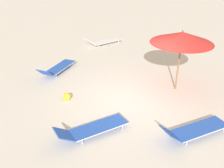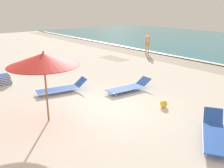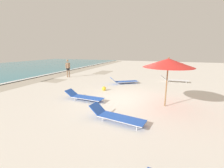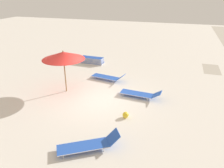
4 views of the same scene
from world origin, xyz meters
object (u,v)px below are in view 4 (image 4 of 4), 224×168
at_px(sun_lounger_under_umbrella, 89,144).
at_px(beach_ball, 126,115).
at_px(lounger_stack, 92,60).
at_px(beach_umbrella, 63,56).
at_px(sun_lounger_near_water_left, 140,94).
at_px(sun_lounger_near_water_right, 108,77).

height_order(sun_lounger_under_umbrella, beach_ball, sun_lounger_under_umbrella).
xyz_separation_m(lounger_stack, sun_lounger_under_umbrella, (9.33, 3.76, -0.04)).
distance_m(beach_umbrella, sun_lounger_near_water_left, 4.62).
xyz_separation_m(lounger_stack, sun_lounger_near_water_left, (4.63, 4.73, -0.04)).
relative_size(beach_umbrella, sun_lounger_near_water_right, 1.04).
distance_m(sun_lounger_under_umbrella, sun_lounger_near_water_left, 4.80).
bearing_deg(beach_ball, sun_lounger_under_umbrella, -16.28).
height_order(lounger_stack, sun_lounger_near_water_right, sun_lounger_near_water_right).
xyz_separation_m(sun_lounger_near_water_left, sun_lounger_near_water_right, (-1.77, -2.42, 0.00)).
xyz_separation_m(lounger_stack, sun_lounger_near_water_right, (2.86, 2.31, -0.04)).
bearing_deg(beach_umbrella, sun_lounger_near_water_left, 97.33).
bearing_deg(beach_ball, beach_umbrella, -113.28).
xyz_separation_m(lounger_stack, beach_ball, (6.86, 4.48, -0.11)).
bearing_deg(sun_lounger_near_water_right, lounger_stack, -131.36).
relative_size(beach_umbrella, lounger_stack, 1.23).
height_order(sun_lounger_under_umbrella, sun_lounger_near_water_left, sun_lounger_under_umbrella).
xyz_separation_m(beach_umbrella, sun_lounger_under_umbrella, (4.16, 3.20, -1.89)).
height_order(beach_umbrella, sun_lounger_under_umbrella, beach_umbrella).
distance_m(beach_umbrella, beach_ball, 4.70).
height_order(lounger_stack, sun_lounger_near_water_left, lounger_stack).
relative_size(lounger_stack, sun_lounger_near_water_left, 0.86).
relative_size(beach_umbrella, sun_lounger_under_umbrella, 1.06).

